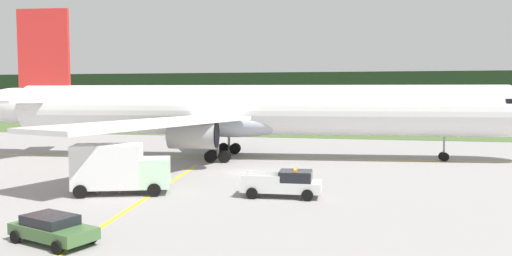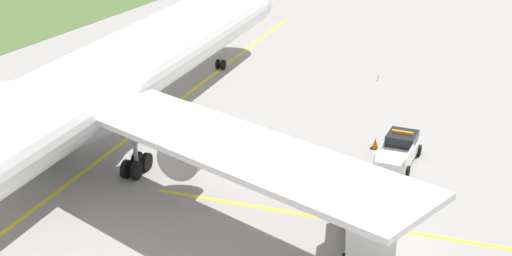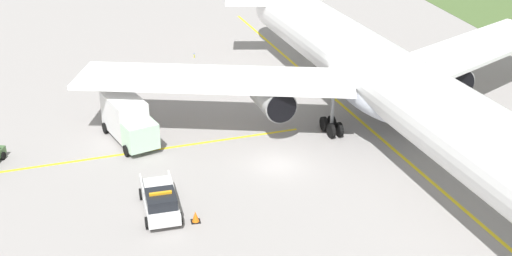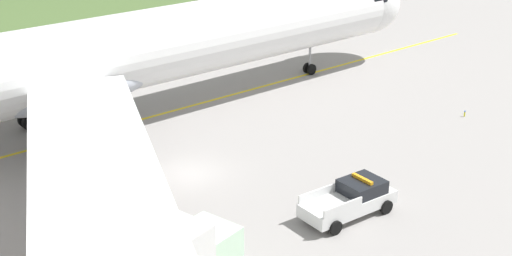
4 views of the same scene
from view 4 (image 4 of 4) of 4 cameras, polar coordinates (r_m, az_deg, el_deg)
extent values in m
plane|color=gray|center=(41.45, -5.60, -3.74)|extent=(320.00, 320.00, 0.00)
cube|color=yellow|center=(48.79, -11.98, -0.02)|extent=(80.04, 8.71, 0.01)
cylinder|color=white|center=(47.13, -12.47, 5.73)|extent=(50.55, 10.45, 5.22)
ellipsoid|color=white|center=(63.11, 9.24, 10.09)|extent=(6.26, 5.79, 5.22)
ellipsoid|color=#ADB3C1|center=(46.52, -15.04, 3.41)|extent=(13.22, 6.78, 2.87)
cylinder|color=black|center=(53.70, -18.96, 4.89)|extent=(0.37, 2.37, 2.37)
cube|color=white|center=(34.13, -13.41, -1.94)|extent=(11.99, 22.80, 0.35)
cylinder|color=#A2A2A2|center=(38.90, -13.01, -0.91)|extent=(4.50, 3.01, 2.58)
cylinder|color=black|center=(39.83, -10.25, -0.13)|extent=(0.37, 2.37, 2.37)
cylinder|color=gray|center=(58.92, 4.45, 6.02)|extent=(0.20, 0.20, 2.49)
cylinder|color=black|center=(59.46, 4.24, 4.93)|extent=(0.92, 0.31, 0.90)
cylinder|color=black|center=(59.10, 4.59, 4.81)|extent=(0.92, 0.31, 0.90)
cylinder|color=gray|center=(49.70, -17.57, 2.10)|extent=(0.28, 0.28, 2.49)
cylinder|color=black|center=(50.06, -16.52, 0.84)|extent=(1.22, 0.42, 1.20)
cylinder|color=black|center=(50.67, -16.85, 1.06)|extent=(1.22, 0.42, 1.20)
cylinder|color=black|center=(49.58, -17.98, 0.46)|extent=(1.22, 0.42, 1.20)
cylinder|color=black|center=(50.20, -18.30, 0.69)|extent=(1.22, 0.42, 1.20)
cylinder|color=gray|center=(43.84, -14.05, -0.19)|extent=(0.28, 0.28, 2.49)
cylinder|color=black|center=(44.88, -13.31, -1.32)|extent=(1.22, 0.42, 1.20)
cylinder|color=black|center=(44.30, -12.90, -1.60)|extent=(1.22, 0.42, 1.20)
cylinder|color=black|center=(44.35, -14.91, -1.77)|extent=(1.22, 0.42, 1.20)
cylinder|color=black|center=(43.76, -14.51, -2.06)|extent=(1.22, 0.42, 1.20)
cube|color=silver|center=(36.77, 7.55, -6.13)|extent=(5.39, 2.23, 0.70)
cube|color=black|center=(37.05, 8.68, -4.75)|extent=(2.20, 1.94, 0.70)
cube|color=silver|center=(36.35, 5.08, -5.34)|extent=(2.55, 0.20, 0.45)
cube|color=silver|center=(35.10, 7.15, -6.50)|extent=(2.55, 0.20, 0.45)
cube|color=orange|center=(36.86, 8.72, -4.15)|extent=(0.26, 1.42, 0.16)
cylinder|color=black|center=(38.71, 8.43, -5.24)|extent=(0.77, 0.27, 0.76)
cylinder|color=black|center=(37.46, 10.63, -6.38)|extent=(0.77, 0.27, 0.76)
cylinder|color=black|center=(36.52, 4.32, -6.82)|extent=(0.77, 0.27, 0.76)
cylinder|color=black|center=(35.19, 6.51, -8.12)|extent=(0.77, 0.27, 0.76)
cube|color=silver|center=(31.50, -3.80, -9.69)|extent=(2.56, 2.88, 2.00)
cube|color=black|center=(39.52, 7.48, -5.17)|extent=(0.60, 0.60, 0.03)
cone|color=orange|center=(39.35, 7.51, -4.68)|extent=(0.46, 0.46, 0.73)
cylinder|color=yellow|center=(51.95, 16.73, 1.09)|extent=(0.10, 0.10, 0.34)
sphere|color=blue|center=(51.88, 16.75, 1.31)|extent=(0.12, 0.12, 0.12)
camera|label=1|loc=(30.37, 66.24, -13.54)|focal=34.56mm
camera|label=2|loc=(25.85, -94.27, 3.68)|focal=51.50mm
camera|label=3|loc=(62.95, 38.70, 22.21)|focal=45.95mm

